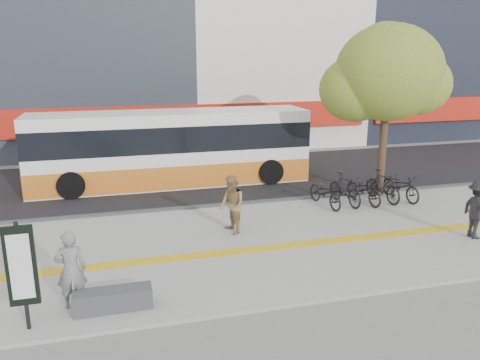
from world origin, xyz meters
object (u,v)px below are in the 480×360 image
object	(u,v)px
street_tree	(386,75)
bus	(172,150)
signboard	(21,268)
pedestrian_tan	(232,205)
bench	(113,299)
pedestrian_dark	(478,209)
seated_woman	(71,270)

from	to	relation	value
street_tree	bus	bearing A→B (deg)	153.19
signboard	pedestrian_tan	bearing A→B (deg)	37.44
bench	street_tree	world-z (taller)	street_tree
bench	pedestrian_dark	distance (m)	10.28
street_tree	seated_woman	bearing A→B (deg)	-151.76
street_tree	pedestrian_tan	distance (m)	7.65
bench	pedestrian_dark	xyz separation A→B (m)	(10.17, 1.37, 0.63)
pedestrian_tan	street_tree	bearing A→B (deg)	99.96
pedestrian_tan	pedestrian_dark	size ratio (longest dim) A/B	1.02
bus	pedestrian_dark	size ratio (longest dim) A/B	6.48
bench	seated_woman	world-z (taller)	seated_woman
pedestrian_tan	signboard	bearing A→B (deg)	-63.80
signboard	pedestrian_dark	world-z (taller)	signboard
signboard	pedestrian_dark	size ratio (longest dim) A/B	1.28
pedestrian_tan	pedestrian_dark	world-z (taller)	pedestrian_tan
seated_woman	pedestrian_tan	xyz separation A→B (m)	(4.27, 3.23, 0.02)
seated_woman	bench	bearing A→B (deg)	155.62
bench	street_tree	size ratio (longest dim) A/B	0.25
pedestrian_dark	bench	bearing A→B (deg)	102.05
signboard	pedestrian_dark	bearing A→B (deg)	8.08
bench	signboard	xyz separation A→B (m)	(-1.60, -0.31, 1.06)
seated_woman	pedestrian_dark	bearing A→B (deg)	-176.12
bus	pedestrian_dark	distance (m)	11.34
signboard	bus	distance (m)	10.81
bench	pedestrian_dark	world-z (taller)	pedestrian_dark
bench	pedestrian_tan	bearing A→B (deg)	45.87
pedestrian_dark	bus	bearing A→B (deg)	47.03
street_tree	seated_woman	size ratio (longest dim) A/B	3.72
bench	seated_woman	distance (m)	1.07
street_tree	bus	xyz separation A→B (m)	(-7.28, 3.68, -3.06)
street_tree	pedestrian_dark	bearing A→B (deg)	-85.20
bench	street_tree	distance (m)	12.23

